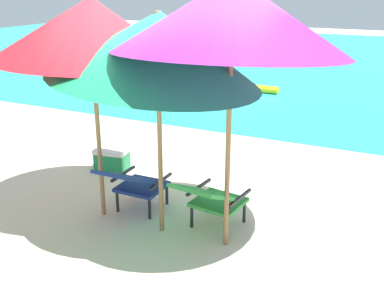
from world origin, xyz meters
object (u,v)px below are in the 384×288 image
object	(u,v)px
lounge_chair_left	(134,182)
beach_umbrella_center	(157,46)
beach_umbrella_right	(232,16)
cooler_box	(112,159)
swim_buoy	(247,87)
lounge_chair_right	(211,198)
beach_umbrella_left	(91,30)

from	to	relation	value
lounge_chair_left	beach_umbrella_center	xyz separation A→B (m)	(0.47, -0.20, 1.60)
beach_umbrella_right	cooler_box	distance (m)	3.32
swim_buoy	beach_umbrella_center	xyz separation A→B (m)	(1.40, -6.90, 1.91)
beach_umbrella_center	cooler_box	distance (m)	2.67
lounge_chair_right	beach_umbrella_left	xyz separation A→B (m)	(-1.30, -0.17, 1.72)
beach_umbrella_right	cooler_box	bearing A→B (deg)	152.06
beach_umbrella_left	lounge_chair_right	bearing A→B (deg)	7.58
lounge_chair_left	lounge_chair_right	size ratio (longest dim) A/B	0.94
lounge_chair_left	beach_umbrella_left	xyz separation A→B (m)	(-0.33, -0.16, 1.72)
lounge_chair_left	cooler_box	bearing A→B (deg)	135.18
lounge_chair_left	lounge_chair_right	xyz separation A→B (m)	(0.96, 0.01, 0.00)
beach_umbrella_right	cooler_box	size ratio (longest dim) A/B	5.27
swim_buoy	lounge_chair_left	distance (m)	6.77
cooler_box	beach_umbrella_left	bearing A→B (deg)	-59.54
beach_umbrella_left	lounge_chair_left	bearing A→B (deg)	25.71
lounge_chair_left	beach_umbrella_right	world-z (taller)	beach_umbrella_right
lounge_chair_left	lounge_chair_right	distance (m)	0.96
swim_buoy	lounge_chair_right	size ratio (longest dim) A/B	1.71
beach_umbrella_left	beach_umbrella_center	distance (m)	0.81
lounge_chair_right	beach_umbrella_center	size ratio (longest dim) A/B	0.35
lounge_chair_left	cooler_box	size ratio (longest dim) A/B	1.69
cooler_box	beach_umbrella_right	bearing A→B (deg)	-27.94
swim_buoy	beach_umbrella_center	bearing A→B (deg)	-78.52
lounge_chair_left	beach_umbrella_right	distance (m)	2.26
lounge_chair_right	beach_umbrella_center	xyz separation A→B (m)	(-0.49, -0.21, 1.60)
lounge_chair_right	lounge_chair_left	bearing A→B (deg)	-179.30
beach_umbrella_center	beach_umbrella_right	size ratio (longest dim) A/B	0.96
lounge_chair_left	beach_umbrella_right	size ratio (longest dim) A/B	0.32
beach_umbrella_center	cooler_box	xyz separation A→B (m)	(-1.50, 1.22, -1.84)
cooler_box	lounge_chair_right	bearing A→B (deg)	-26.94
lounge_chair_right	cooler_box	size ratio (longest dim) A/B	1.80
lounge_chair_left	cooler_box	world-z (taller)	lounge_chair_left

